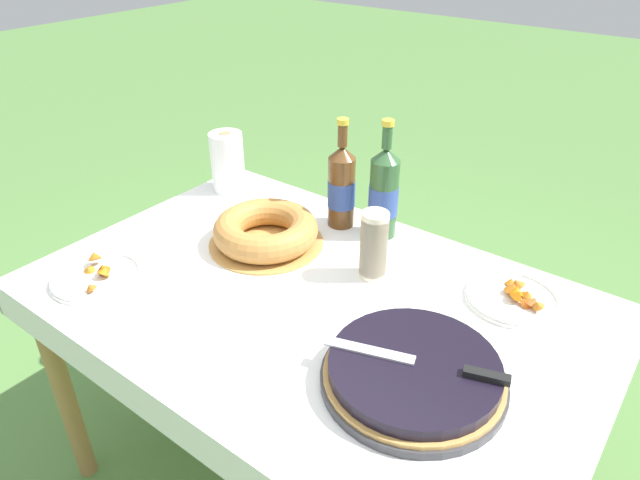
{
  "coord_description": "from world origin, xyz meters",
  "views": [
    {
      "loc": [
        0.71,
        -0.91,
        1.63
      ],
      "look_at": [
        -0.09,
        0.15,
        0.83
      ],
      "focal_mm": 32.0,
      "sensor_mm": 36.0,
      "label": 1
    }
  ],
  "objects_px": {
    "cider_bottle_green": "(384,193)",
    "cider_bottle_amber": "(341,187)",
    "bundt_cake": "(266,231)",
    "cup_stack": "(374,245)",
    "berry_tart": "(414,373)",
    "snack_plate_left": "(513,297)",
    "paper_towel_roll": "(227,162)",
    "snack_plate_near": "(96,276)",
    "serving_knife": "(430,363)"
  },
  "relations": [
    {
      "from": "bundt_cake",
      "to": "snack_plate_near",
      "type": "bearing_deg",
      "value": -120.14
    },
    {
      "from": "snack_plate_near",
      "to": "serving_knife",
      "type": "bearing_deg",
      "value": 11.8
    },
    {
      "from": "serving_knife",
      "to": "cider_bottle_green",
      "type": "relative_size",
      "value": 1.03
    },
    {
      "from": "cup_stack",
      "to": "paper_towel_roll",
      "type": "relative_size",
      "value": 0.93
    },
    {
      "from": "cider_bottle_green",
      "to": "snack_plate_left",
      "type": "distance_m",
      "value": 0.46
    },
    {
      "from": "cider_bottle_amber",
      "to": "cider_bottle_green",
      "type": "bearing_deg",
      "value": 9.95
    },
    {
      "from": "serving_knife",
      "to": "berry_tart",
      "type": "bearing_deg",
      "value": -0.0
    },
    {
      "from": "serving_knife",
      "to": "cup_stack",
      "type": "bearing_deg",
      "value": -59.58
    },
    {
      "from": "cider_bottle_green",
      "to": "paper_towel_roll",
      "type": "xyz_separation_m",
      "value": [
        -0.58,
        -0.05,
        -0.03
      ]
    },
    {
      "from": "cider_bottle_green",
      "to": "snack_plate_near",
      "type": "bearing_deg",
      "value": -125.77
    },
    {
      "from": "cup_stack",
      "to": "cider_bottle_amber",
      "type": "relative_size",
      "value": 0.57
    },
    {
      "from": "cider_bottle_green",
      "to": "cider_bottle_amber",
      "type": "xyz_separation_m",
      "value": [
        -0.13,
        -0.02,
        -0.01
      ]
    },
    {
      "from": "snack_plate_left",
      "to": "berry_tart",
      "type": "bearing_deg",
      "value": -98.74
    },
    {
      "from": "berry_tart",
      "to": "cup_stack",
      "type": "height_order",
      "value": "cup_stack"
    },
    {
      "from": "cider_bottle_green",
      "to": "snack_plate_left",
      "type": "height_order",
      "value": "cider_bottle_green"
    },
    {
      "from": "bundt_cake",
      "to": "snack_plate_near",
      "type": "distance_m",
      "value": 0.47
    },
    {
      "from": "cup_stack",
      "to": "snack_plate_near",
      "type": "height_order",
      "value": "cup_stack"
    },
    {
      "from": "cider_bottle_amber",
      "to": "snack_plate_near",
      "type": "height_order",
      "value": "cider_bottle_amber"
    },
    {
      "from": "snack_plate_left",
      "to": "snack_plate_near",
      "type": "bearing_deg",
      "value": -147.82
    },
    {
      "from": "paper_towel_roll",
      "to": "cider_bottle_amber",
      "type": "bearing_deg",
      "value": 4.04
    },
    {
      "from": "paper_towel_roll",
      "to": "snack_plate_left",
      "type": "bearing_deg",
      "value": -1.59
    },
    {
      "from": "serving_knife",
      "to": "bundt_cake",
      "type": "distance_m",
      "value": 0.67
    },
    {
      "from": "berry_tart",
      "to": "cider_bottle_amber",
      "type": "relative_size",
      "value": 1.15
    },
    {
      "from": "cider_bottle_amber",
      "to": "snack_plate_left",
      "type": "distance_m",
      "value": 0.58
    },
    {
      "from": "bundt_cake",
      "to": "cup_stack",
      "type": "bearing_deg",
      "value": 8.32
    },
    {
      "from": "berry_tart",
      "to": "snack_plate_near",
      "type": "relative_size",
      "value": 1.66
    },
    {
      "from": "berry_tart",
      "to": "cider_bottle_amber",
      "type": "height_order",
      "value": "cider_bottle_amber"
    },
    {
      "from": "berry_tart",
      "to": "snack_plate_near",
      "type": "distance_m",
      "value": 0.86
    },
    {
      "from": "snack_plate_near",
      "to": "paper_towel_roll",
      "type": "distance_m",
      "value": 0.61
    },
    {
      "from": "cup_stack",
      "to": "snack_plate_left",
      "type": "bearing_deg",
      "value": 19.07
    },
    {
      "from": "bundt_cake",
      "to": "cider_bottle_green",
      "type": "distance_m",
      "value": 0.35
    },
    {
      "from": "berry_tart",
      "to": "cup_stack",
      "type": "relative_size",
      "value": 2.03
    },
    {
      "from": "berry_tart",
      "to": "cider_bottle_amber",
      "type": "bearing_deg",
      "value": 137.96
    },
    {
      "from": "berry_tart",
      "to": "snack_plate_left",
      "type": "relative_size",
      "value": 1.67
    },
    {
      "from": "serving_knife",
      "to": "cider_bottle_green",
      "type": "xyz_separation_m",
      "value": [
        -0.4,
        0.47,
        0.07
      ]
    },
    {
      "from": "serving_knife",
      "to": "snack_plate_near",
      "type": "bearing_deg",
      "value": -6.34
    },
    {
      "from": "bundt_cake",
      "to": "berry_tart",
      "type": "bearing_deg",
      "value": -20.73
    },
    {
      "from": "cup_stack",
      "to": "bundt_cake",
      "type": "bearing_deg",
      "value": -171.68
    },
    {
      "from": "berry_tart",
      "to": "snack_plate_left",
      "type": "height_order",
      "value": "berry_tart"
    },
    {
      "from": "bundt_cake",
      "to": "cider_bottle_green",
      "type": "bearing_deg",
      "value": 46.53
    },
    {
      "from": "bundt_cake",
      "to": "cup_stack",
      "type": "relative_size",
      "value": 1.75
    },
    {
      "from": "cup_stack",
      "to": "snack_plate_left",
      "type": "distance_m",
      "value": 0.37
    },
    {
      "from": "cider_bottle_green",
      "to": "bundt_cake",
      "type": "bearing_deg",
      "value": -133.47
    },
    {
      "from": "bundt_cake",
      "to": "cup_stack",
      "type": "xyz_separation_m",
      "value": [
        0.33,
        0.05,
        0.05
      ]
    },
    {
      "from": "berry_tart",
      "to": "snack_plate_left",
      "type": "bearing_deg",
      "value": 81.26
    },
    {
      "from": "bundt_cake",
      "to": "snack_plate_left",
      "type": "distance_m",
      "value": 0.69
    },
    {
      "from": "paper_towel_roll",
      "to": "cup_stack",
      "type": "bearing_deg",
      "value": -12.17
    },
    {
      "from": "berry_tart",
      "to": "snack_plate_near",
      "type": "bearing_deg",
      "value": -168.42
    },
    {
      "from": "cup_stack",
      "to": "paper_towel_roll",
      "type": "bearing_deg",
      "value": 167.83
    },
    {
      "from": "cup_stack",
      "to": "cider_bottle_green",
      "type": "relative_size",
      "value": 0.54
    }
  ]
}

